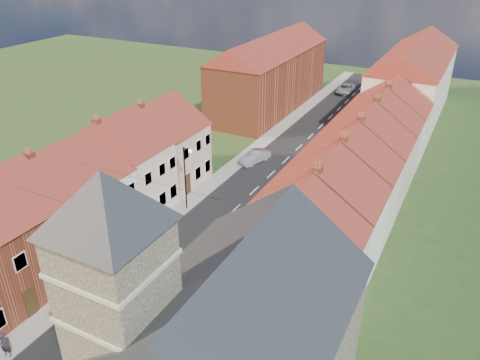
# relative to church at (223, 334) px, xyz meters

# --- Properties ---
(road) EXTENTS (7.00, 90.00, 0.02)m
(road) POSITION_rel_church_xyz_m (-9.36, 26.68, -5.87)
(road) COLOR black
(road) RESTS_ON ground
(pavement_left) EXTENTS (1.80, 90.00, 0.12)m
(pavement_left) POSITION_rel_church_xyz_m (-13.76, 26.68, -5.82)
(pavement_left) COLOR #A29A93
(pavement_left) RESTS_ON ground
(pavement_right) EXTENTS (1.80, 90.00, 0.12)m
(pavement_right) POSITION_rel_church_xyz_m (-4.96, 26.68, -5.82)
(pavement_right) COLOR #A29A93
(pavement_right) RESTS_ON ground
(church) EXTENTS (11.25, 14.25, 15.20)m
(church) POSITION_rel_church_xyz_m (0.00, 0.00, 0.00)
(church) COLOR #3E352B
(church) RESTS_ON ground
(cottage_r_tudor) EXTENTS (8.30, 5.20, 9.00)m
(cottage_r_tudor) POSITION_rel_church_xyz_m (-0.09, 9.37, -1.41)
(cottage_r_tudor) COLOR white
(cottage_r_tudor) RESTS_ON ground
(cottage_r_white_near) EXTENTS (8.30, 6.00, 9.00)m
(cottage_r_white_near) POSITION_rel_church_xyz_m (-0.06, 14.77, -1.40)
(cottage_r_white_near) COLOR white
(cottage_r_white_near) RESTS_ON ground
(cottage_r_cream_mid) EXTENTS (8.30, 5.20, 9.00)m
(cottage_r_cream_mid) POSITION_rel_church_xyz_m (-0.06, 20.17, -1.40)
(cottage_r_cream_mid) COLOR white
(cottage_r_cream_mid) RESTS_ON ground
(cottage_r_pink) EXTENTS (8.30, 6.00, 9.00)m
(cottage_r_pink) POSITION_rel_church_xyz_m (-0.06, 25.57, -1.40)
(cottage_r_pink) COLOR #C5B29B
(cottage_r_pink) RESTS_ON ground
(cottage_r_white_far) EXTENTS (8.30, 5.20, 9.00)m
(cottage_r_white_far) POSITION_rel_church_xyz_m (-0.06, 30.97, -1.40)
(cottage_r_white_far) COLOR #C5B29B
(cottage_r_white_far) RESTS_ON ground
(cottage_r_cream_far) EXTENTS (8.30, 6.00, 9.00)m
(cottage_r_cream_far) POSITION_rel_church_xyz_m (-0.06, 36.37, -1.40)
(cottage_r_cream_far) COLOR white
(cottage_r_cream_far) RESTS_ON ground
(cottage_l_white) EXTENTS (8.30, 6.90, 8.80)m
(cottage_l_white) POSITION_rel_church_xyz_m (-18.66, 8.62, -1.51)
(cottage_l_white) COLOR white
(cottage_l_white) RESTS_ON ground
(cottage_l_brick_mid) EXTENTS (8.30, 5.70, 9.10)m
(cottage_l_brick_mid) POSITION_rel_church_xyz_m (-18.66, 14.72, -1.35)
(cottage_l_brick_mid) COLOR white
(cottage_l_brick_mid) RESTS_ON ground
(cottage_l_pink) EXTENTS (8.30, 6.30, 8.80)m
(cottage_l_pink) POSITION_rel_church_xyz_m (-18.66, 20.52, -1.51)
(cottage_l_pink) COLOR #C5B29B
(cottage_l_pink) RESTS_ON ground
(block_right_far) EXTENTS (8.30, 24.20, 10.50)m
(block_right_far) POSITION_rel_church_xyz_m (-0.06, 51.68, -0.58)
(block_right_far) COLOR white
(block_right_far) RESTS_ON ground
(block_left_far) EXTENTS (8.30, 24.20, 10.50)m
(block_left_far) POSITION_rel_church_xyz_m (-18.66, 46.68, -0.58)
(block_left_far) COLOR brown
(block_left_far) RESTS_ON ground
(lamppost) EXTENTS (0.88, 0.15, 6.00)m
(lamppost) POSITION_rel_church_xyz_m (-13.17, 16.68, -2.34)
(lamppost) COLOR black
(lamppost) RESTS_ON pavement_left
(car_near) EXTENTS (2.20, 4.39, 1.43)m
(car_near) POSITION_rel_church_xyz_m (-12.56, 8.17, -5.16)
(car_near) COLOR black
(car_near) RESTS_ON ground
(car_mid) EXTENTS (2.48, 4.18, 1.30)m
(car_mid) POSITION_rel_church_xyz_m (-12.21, 28.59, -5.23)
(car_mid) COLOR #B2B4BA
(car_mid) RESTS_ON ground
(car_distant) EXTENTS (2.30, 4.79, 1.32)m
(car_distant) POSITION_rel_church_xyz_m (-10.86, 58.98, -5.22)
(car_distant) COLOR #B5B8BD
(car_distant) RESTS_ON ground
(pedestrian_left) EXTENTS (0.71, 0.58, 1.67)m
(pedestrian_left) POSITION_rel_church_xyz_m (-13.19, -2.41, -4.92)
(pedestrian_left) COLOR black
(pedestrian_left) RESTS_ON pavement_left
(pedestrian_right) EXTENTS (0.84, 0.66, 1.71)m
(pedestrian_right) POSITION_rel_church_xyz_m (-5.66, 9.42, -4.90)
(pedestrian_right) COLOR #2A2321
(pedestrian_right) RESTS_ON pavement_right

